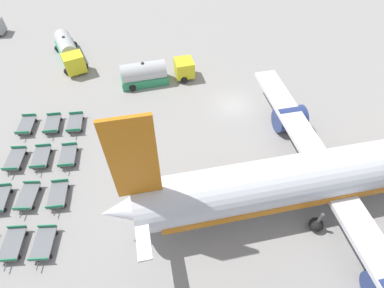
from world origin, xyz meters
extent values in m
plane|color=gray|center=(0.00, 0.00, 0.00)|extent=(500.00, 500.00, 0.00)
cylinder|color=silver|center=(14.35, 4.39, 3.44)|extent=(8.12, 37.08, 4.20)
cone|color=silver|center=(12.38, -13.92, 3.44)|extent=(4.51, 5.44, 3.99)
cube|color=orange|center=(12.47, -13.14, 9.25)|extent=(0.62, 3.16, 7.42)
cube|color=silver|center=(12.44, -13.43, 4.07)|extent=(9.04, 1.96, 0.24)
cube|color=silver|center=(14.20, 2.93, 2.49)|extent=(32.16, 5.92, 0.44)
cylinder|color=navy|center=(5.45, 4.27, 1.41)|extent=(3.04, 3.35, 2.73)
cube|color=orange|center=(14.35, 4.39, 2.70)|extent=(7.81, 33.43, 0.76)
cylinder|color=#56565B|center=(16.94, 0.41, 1.49)|extent=(0.24, 0.24, 1.79)
sphere|color=black|center=(16.94, 0.41, 0.60)|extent=(1.19, 1.19, 1.19)
cylinder|color=#56565B|center=(10.97, 1.05, 1.49)|extent=(0.24, 0.24, 1.79)
sphere|color=black|center=(10.97, 1.05, 0.60)|extent=(1.19, 1.19, 1.19)
cube|color=yellow|center=(-12.60, -17.59, 1.56)|extent=(2.64, 2.89, 2.32)
cube|color=#2D8C5B|center=(-17.62, -18.45, 0.53)|extent=(6.05, 3.48, 1.07)
cylinder|color=#B7BABC|center=(-17.62, -18.45, 1.61)|extent=(5.71, 3.09, 2.20)
sphere|color=#333338|center=(-17.62, -18.45, 2.71)|extent=(0.44, 0.44, 0.44)
sphere|color=black|center=(-12.70, -18.84, 0.45)|extent=(0.90, 0.90, 0.90)
sphere|color=black|center=(-13.11, -16.45, 0.45)|extent=(0.90, 0.90, 0.90)
sphere|color=black|center=(-19.07, -19.93, 0.45)|extent=(0.90, 0.90, 0.90)
sphere|color=black|center=(-19.48, -17.54, 0.45)|extent=(0.90, 0.90, 0.90)
cube|color=yellow|center=(-7.25, -3.99, 1.45)|extent=(2.62, 2.48, 2.09)
cube|color=#2D8C5B|center=(-7.58, -9.27, 0.57)|extent=(2.84, 6.07, 1.13)
cylinder|color=#B7BABC|center=(-7.58, -9.27, 1.72)|extent=(2.78, 5.77, 2.43)
sphere|color=#333338|center=(-7.58, -9.27, 2.94)|extent=(0.44, 0.44, 0.44)
sphere|color=black|center=(-6.10, -4.38, 0.45)|extent=(0.90, 0.90, 0.90)
sphere|color=black|center=(-8.44, -4.24, 0.45)|extent=(0.90, 0.90, 0.90)
sphere|color=black|center=(-6.51, -11.09, 0.45)|extent=(0.90, 0.90, 0.90)
sphere|color=black|center=(-8.86, -10.94, 0.45)|extent=(0.90, 0.90, 0.90)
sphere|color=black|center=(-28.21, -28.41, 0.30)|extent=(0.60, 0.60, 0.60)
cube|color=slate|center=(-3.39, -23.60, 0.55)|extent=(3.14, 2.15, 0.10)
cube|color=#237F56|center=(-2.03, -23.91, 0.76)|extent=(0.43, 1.53, 0.32)
cube|color=#237F56|center=(-4.75, -23.28, 0.76)|extent=(0.43, 1.53, 0.32)
cube|color=#333338|center=(-1.65, -24.00, 0.43)|extent=(0.70, 0.22, 0.06)
sphere|color=black|center=(-2.56, -24.46, 0.18)|extent=(0.36, 0.36, 0.36)
sphere|color=black|center=(-2.26, -23.18, 0.18)|extent=(0.36, 0.36, 0.36)
sphere|color=black|center=(-4.52, -24.01, 0.18)|extent=(0.36, 0.36, 0.36)
sphere|color=black|center=(-4.22, -22.73, 0.18)|extent=(0.36, 0.36, 0.36)
cube|color=slate|center=(1.44, -24.46, 0.55)|extent=(3.17, 2.22, 0.10)
cube|color=#237F56|center=(2.79, -24.81, 0.76)|extent=(0.47, 1.52, 0.32)
cube|color=#237F56|center=(0.09, -24.11, 0.76)|extent=(0.47, 1.52, 0.32)
cube|color=#333338|center=(3.17, -24.91, 0.43)|extent=(0.69, 0.23, 0.06)
sphere|color=black|center=(2.25, -25.35, 0.18)|extent=(0.36, 0.36, 0.36)
sphere|color=black|center=(2.58, -24.08, 0.18)|extent=(0.36, 0.36, 0.36)
sphere|color=black|center=(0.30, -24.85, 0.18)|extent=(0.36, 0.36, 0.36)
sphere|color=black|center=(0.63, -23.57, 0.18)|extent=(0.36, 0.36, 0.36)
cube|color=#237F56|center=(4.60, -25.28, 0.76)|extent=(0.38, 1.53, 0.32)
sphere|color=black|center=(7.08, -25.10, 0.18)|extent=(0.36, 0.36, 0.36)
sphere|color=black|center=(5.11, -24.71, 0.18)|extent=(0.36, 0.36, 0.36)
cube|color=slate|center=(-2.69, -20.82, 0.55)|extent=(3.09, 2.02, 0.10)
cube|color=#237F56|center=(-1.32, -21.06, 0.76)|extent=(0.35, 1.54, 0.32)
cube|color=#237F56|center=(-4.07, -20.58, 0.76)|extent=(0.35, 1.54, 0.32)
cube|color=#333338|center=(-0.93, -21.12, 0.43)|extent=(0.70, 0.18, 0.06)
sphere|color=black|center=(-1.82, -21.64, 0.18)|extent=(0.36, 0.36, 0.36)
sphere|color=black|center=(-1.59, -20.34, 0.18)|extent=(0.36, 0.36, 0.36)
sphere|color=black|center=(-3.80, -21.29, 0.18)|extent=(0.36, 0.36, 0.36)
sphere|color=black|center=(-3.57, -20.00, 0.18)|extent=(0.36, 0.36, 0.36)
cube|color=slate|center=(1.95, -21.97, 0.55)|extent=(3.11, 2.06, 0.10)
cube|color=#237F56|center=(3.32, -22.23, 0.76)|extent=(0.37, 1.54, 0.32)
cube|color=#237F56|center=(0.58, -21.70, 0.76)|extent=(0.37, 1.54, 0.32)
cube|color=#333338|center=(3.70, -22.31, 0.43)|extent=(0.70, 0.19, 0.06)
sphere|color=black|center=(2.81, -22.81, 0.18)|extent=(0.36, 0.36, 0.36)
sphere|color=black|center=(3.06, -21.51, 0.18)|extent=(0.36, 0.36, 0.36)
sphere|color=black|center=(0.84, -22.43, 0.18)|extent=(0.36, 0.36, 0.36)
sphere|color=black|center=(1.09, -21.13, 0.18)|extent=(0.36, 0.36, 0.36)
cube|color=slate|center=(6.45, -23.07, 0.55)|extent=(3.19, 2.29, 0.10)
cube|color=#237F56|center=(7.79, -23.47, 0.76)|extent=(0.51, 1.51, 0.32)
cube|color=#237F56|center=(5.11, -22.68, 0.76)|extent=(0.51, 1.51, 0.32)
cube|color=#333338|center=(8.16, -23.57, 0.43)|extent=(0.69, 0.25, 0.06)
sphere|color=black|center=(7.23, -23.99, 0.18)|extent=(0.36, 0.36, 0.36)
sphere|color=black|center=(7.60, -22.72, 0.18)|extent=(0.36, 0.36, 0.36)
sphere|color=black|center=(5.30, -23.42, 0.18)|extent=(0.36, 0.36, 0.36)
sphere|color=black|center=(5.67, -22.16, 0.18)|extent=(0.36, 0.36, 0.36)
cube|color=slate|center=(10.84, -24.07, 0.55)|extent=(3.16, 2.19, 0.10)
cube|color=#237F56|center=(12.20, -24.40, 0.76)|extent=(0.45, 1.52, 0.32)
cube|color=#237F56|center=(9.49, -23.73, 0.76)|extent=(0.45, 1.52, 0.32)
cube|color=#333338|center=(12.58, -24.49, 0.43)|extent=(0.69, 0.22, 0.06)
sphere|color=black|center=(11.66, -24.94, 0.18)|extent=(0.36, 0.36, 0.36)
sphere|color=black|center=(11.98, -23.66, 0.18)|extent=(0.36, 0.36, 0.36)
sphere|color=black|center=(9.71, -24.47, 0.18)|extent=(0.36, 0.36, 0.36)
sphere|color=black|center=(10.02, -23.19, 0.18)|extent=(0.36, 0.36, 0.36)
cube|color=slate|center=(-2.10, -18.38, 0.55)|extent=(3.10, 2.03, 0.10)
cube|color=#237F56|center=(-0.73, -18.63, 0.76)|extent=(0.35, 1.54, 0.32)
cube|color=#237F56|center=(-3.47, -18.13, 0.76)|extent=(0.35, 1.54, 0.32)
cube|color=#333338|center=(-0.34, -18.70, 0.43)|extent=(0.70, 0.18, 0.06)
sphere|color=black|center=(-1.23, -19.21, 0.18)|extent=(0.36, 0.36, 0.36)
sphere|color=black|center=(-0.99, -17.91, 0.18)|extent=(0.36, 0.36, 0.36)
sphere|color=black|center=(-3.20, -18.85, 0.18)|extent=(0.36, 0.36, 0.36)
sphere|color=black|center=(-2.97, -17.55, 0.18)|extent=(0.36, 0.36, 0.36)
cube|color=slate|center=(2.60, -19.35, 0.55)|extent=(3.11, 2.05, 0.10)
cube|color=#237F56|center=(3.97, -19.61, 0.76)|extent=(0.36, 1.54, 0.32)
cube|color=#237F56|center=(1.22, -19.10, 0.76)|extent=(0.36, 1.54, 0.32)
cube|color=#333338|center=(4.35, -19.68, 0.43)|extent=(0.70, 0.19, 0.06)
sphere|color=black|center=(3.46, -20.19, 0.18)|extent=(0.36, 0.36, 0.36)
sphere|color=black|center=(3.70, -18.89, 0.18)|extent=(0.36, 0.36, 0.36)
sphere|color=black|center=(1.49, -19.82, 0.18)|extent=(0.36, 0.36, 0.36)
sphere|color=black|center=(1.73, -18.52, 0.18)|extent=(0.36, 0.36, 0.36)
cube|color=slate|center=(7.10, -20.44, 0.55)|extent=(3.11, 2.05, 0.10)
cube|color=#237F56|center=(8.48, -20.70, 0.76)|extent=(0.37, 1.54, 0.32)
cube|color=#237F56|center=(5.73, -20.18, 0.76)|extent=(0.37, 1.54, 0.32)
cube|color=#333338|center=(8.86, -20.77, 0.43)|extent=(0.70, 0.19, 0.06)
sphere|color=black|center=(7.97, -21.27, 0.18)|extent=(0.36, 0.36, 0.36)
sphere|color=black|center=(8.21, -19.98, 0.18)|extent=(0.36, 0.36, 0.36)
sphere|color=black|center=(6.00, -20.90, 0.18)|extent=(0.36, 0.36, 0.36)
sphere|color=black|center=(6.24, -19.61, 0.18)|extent=(0.36, 0.36, 0.36)
cube|color=slate|center=(11.55, -21.65, 0.55)|extent=(3.17, 2.23, 0.10)
cube|color=#237F56|center=(12.90, -22.01, 0.76)|extent=(0.47, 1.52, 0.32)
cube|color=#237F56|center=(10.20, -21.30, 0.76)|extent=(0.47, 1.52, 0.32)
cube|color=#333338|center=(13.28, -22.11, 0.43)|extent=(0.69, 0.24, 0.06)
sphere|color=black|center=(12.35, -22.55, 0.18)|extent=(0.36, 0.36, 0.36)
sphere|color=black|center=(12.69, -21.27, 0.18)|extent=(0.36, 0.36, 0.36)
sphere|color=black|center=(10.41, -22.03, 0.18)|extent=(0.36, 0.36, 0.36)
sphere|color=black|center=(10.75, -20.76, 0.18)|extent=(0.36, 0.36, 0.36)
camera|label=1|loc=(24.84, -13.19, 24.14)|focal=28.00mm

